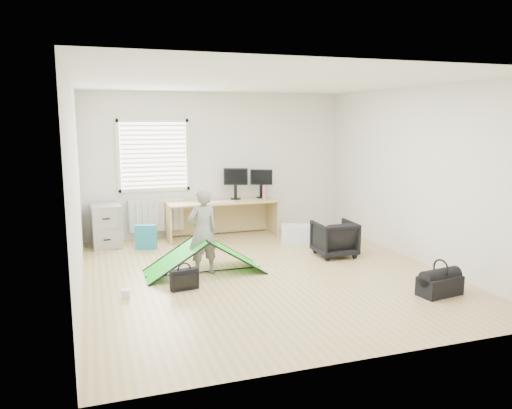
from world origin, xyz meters
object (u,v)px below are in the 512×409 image
object	(u,v)px
thermos	(264,192)
laptop_bag	(184,280)
filing_cabinet	(106,225)
office_chair	(334,238)
monitor_left	(235,188)
duffel_bag	(440,286)
person	(203,232)
storage_crate	(297,234)
kite	(204,255)
monitor_right	(261,187)
desk	(222,219)

from	to	relation	value
thermos	laptop_bag	size ratio (longest dim) A/B	0.72
filing_cabinet	office_chair	size ratio (longest dim) A/B	1.17
filing_cabinet	monitor_left	distance (m)	2.45
duffel_bag	office_chair	bearing A→B (deg)	92.85
person	laptop_bag	distance (m)	0.84
filing_cabinet	thermos	distance (m)	2.95
laptop_bag	office_chair	bearing A→B (deg)	8.77
laptop_bag	duffel_bag	xyz separation A→B (m)	(3.03, -1.22, -0.02)
duffel_bag	person	bearing A→B (deg)	137.59
person	storage_crate	xyz separation A→B (m)	(2.02, 1.32, -0.47)
office_chair	laptop_bag	bearing A→B (deg)	19.76
kite	person	bearing A→B (deg)	-115.11
thermos	filing_cabinet	bearing A→B (deg)	178.45
monitor_right	office_chair	size ratio (longest dim) A/B	0.67
desk	storage_crate	distance (m)	1.44
kite	duffel_bag	size ratio (longest dim) A/B	3.04
desk	monitor_right	distance (m)	0.99
duffel_bag	laptop_bag	bearing A→B (deg)	149.62
monitor_left	thermos	size ratio (longest dim) A/B	1.73
person	storage_crate	bearing A→B (deg)	-161.53
thermos	storage_crate	xyz separation A→B (m)	(0.37, -0.72, -0.67)
storage_crate	duffel_bag	bearing A→B (deg)	-78.44
filing_cabinet	office_chair	world-z (taller)	filing_cabinet
kite	laptop_bag	size ratio (longest dim) A/B	4.63
desk	office_chair	world-z (taller)	desk
filing_cabinet	duffel_bag	xyz separation A→B (m)	(3.92, -3.91, -0.25)
filing_cabinet	laptop_bag	size ratio (longest dim) A/B	2.03
person	office_chair	bearing A→B (deg)	172.63
person	duffel_bag	bearing A→B (deg)	131.34
person	laptop_bag	size ratio (longest dim) A/B	3.41
monitor_left	storage_crate	distance (m)	1.48
thermos	kite	distance (m)	2.62
desk	filing_cabinet	world-z (taller)	filing_cabinet
filing_cabinet	office_chair	distance (m)	3.95
office_chair	laptop_bag	world-z (taller)	office_chair
filing_cabinet	kite	size ratio (longest dim) A/B	0.44
thermos	duffel_bag	size ratio (longest dim) A/B	0.47
filing_cabinet	storage_crate	world-z (taller)	filing_cabinet
laptop_bag	filing_cabinet	bearing A→B (deg)	98.81
storage_crate	laptop_bag	size ratio (longest dim) A/B	1.51
filing_cabinet	thermos	bearing A→B (deg)	-5.90
desk	person	bearing A→B (deg)	-111.66
thermos	storage_crate	distance (m)	1.06
kite	storage_crate	xyz separation A→B (m)	(1.99, 1.26, -0.11)
thermos	office_chair	distance (m)	1.93
office_chair	thermos	bearing A→B (deg)	-69.80
person	monitor_right	bearing A→B (deg)	-141.15
office_chair	person	xyz separation A→B (m)	(-2.24, -0.29, 0.34)
thermos	duffel_bag	world-z (taller)	thermos
kite	duffel_bag	world-z (taller)	kite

